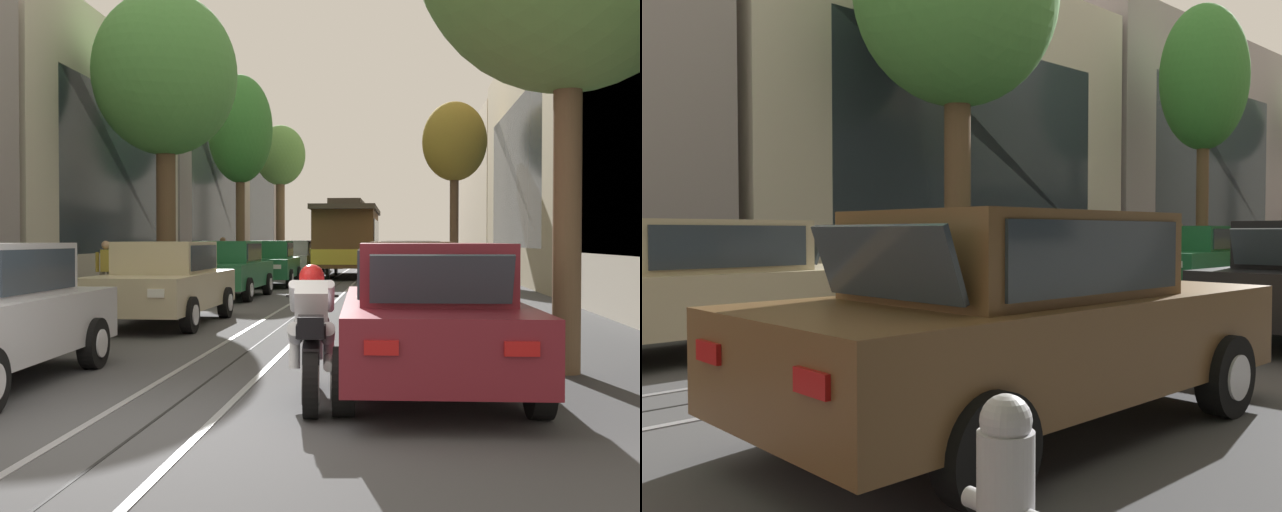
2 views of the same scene
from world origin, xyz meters
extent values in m
cube|color=beige|center=(-8.72, 17.10, 4.10)|extent=(4.52, 12.43, 8.20)
cube|color=#2D3842|center=(-6.48, 17.10, 3.69)|extent=(0.04, 8.91, 4.92)
cube|color=gray|center=(-9.09, 29.84, 4.59)|extent=(5.27, 12.43, 9.18)
cube|color=#2D3842|center=(-6.48, 29.84, 4.13)|extent=(0.04, 8.91, 5.51)
cube|color=#C1B28E|center=(-2.28, 8.01, 0.65)|extent=(1.84, 4.31, 0.66)
cube|color=#C1B28E|center=(-2.28, 8.16, 1.28)|extent=(1.49, 2.08, 0.60)
cube|color=#2D3842|center=(-2.27, 9.34, 1.26)|extent=(1.30, 0.21, 0.45)
cube|color=#2D3842|center=(-1.53, 8.15, 1.28)|extent=(0.05, 1.81, 0.47)
cube|color=#2D3842|center=(-3.03, 8.16, 1.28)|extent=(0.05, 1.81, 0.47)
cube|color=#B21414|center=(-1.71, 10.16, 0.75)|extent=(0.28, 0.04, 0.12)
cube|color=#B21414|center=(-2.82, 10.17, 0.75)|extent=(0.28, 0.04, 0.12)
cylinder|color=black|center=(-1.39, 9.33, 0.32)|extent=(0.21, 0.64, 0.64)
cylinder|color=silver|center=(-1.28, 9.33, 0.32)|extent=(0.02, 0.35, 0.35)
cylinder|color=black|center=(-3.15, 9.35, 0.32)|extent=(0.21, 0.64, 0.64)
cylinder|color=silver|center=(-3.26, 9.35, 0.32)|extent=(0.02, 0.35, 0.35)
cube|color=#1E6038|center=(-2.56, 14.71, 0.65)|extent=(1.90, 4.34, 0.66)
cube|color=#1E6038|center=(-2.56, 14.86, 1.28)|extent=(1.52, 2.10, 0.60)
cube|color=#2D3842|center=(-2.58, 14.02, 1.26)|extent=(1.34, 0.25, 0.47)
cube|color=#2D3842|center=(-2.53, 16.04, 1.26)|extent=(1.30, 0.23, 0.45)
cube|color=#2D3842|center=(-1.81, 14.84, 1.28)|extent=(0.07, 1.81, 0.47)
cube|color=#2D3842|center=(-3.31, 14.87, 1.28)|extent=(0.07, 1.81, 0.47)
cube|color=white|center=(-2.06, 12.53, 0.75)|extent=(0.28, 0.05, 0.14)
cube|color=#B21414|center=(-1.95, 16.85, 0.75)|extent=(0.28, 0.05, 0.12)
cube|color=white|center=(-3.17, 12.56, 0.75)|extent=(0.28, 0.05, 0.14)
cube|color=#B21414|center=(-3.07, 16.88, 0.75)|extent=(0.28, 0.05, 0.12)
cylinder|color=black|center=(-1.71, 13.35, 0.32)|extent=(0.21, 0.64, 0.64)
cylinder|color=silver|center=(-1.60, 13.35, 0.32)|extent=(0.03, 0.35, 0.35)
cylinder|color=black|center=(-3.47, 13.39, 0.32)|extent=(0.21, 0.64, 0.64)
cylinder|color=silver|center=(-3.58, 13.40, 0.32)|extent=(0.03, 0.35, 0.35)
cylinder|color=black|center=(-1.65, 16.02, 0.32)|extent=(0.21, 0.64, 0.64)
cylinder|color=silver|center=(-1.54, 16.02, 0.32)|extent=(0.03, 0.35, 0.35)
cylinder|color=black|center=(-3.41, 16.06, 0.32)|extent=(0.21, 0.64, 0.64)
cylinder|color=silver|center=(-3.52, 16.06, 0.32)|extent=(0.03, 0.35, 0.35)
cube|color=#1E6038|center=(-2.35, 20.34, 0.65)|extent=(1.95, 4.36, 0.66)
cube|color=#1E6038|center=(-2.35, 20.49, 1.28)|extent=(1.55, 2.11, 0.60)
cube|color=#2D3842|center=(-2.33, 19.65, 1.26)|extent=(1.34, 0.27, 0.47)
cube|color=#2D3842|center=(-2.39, 21.67, 1.26)|extent=(1.30, 0.24, 0.45)
cube|color=#2D3842|center=(-1.61, 20.52, 1.28)|extent=(0.09, 1.81, 0.47)
cube|color=#2D3842|center=(-3.10, 20.46, 1.28)|extent=(0.09, 1.81, 0.47)
cube|color=white|center=(-1.72, 18.20, 0.75)|extent=(0.28, 0.05, 0.14)
cube|color=#B21414|center=(-1.86, 22.52, 0.75)|extent=(0.28, 0.05, 0.12)
cube|color=white|center=(-2.83, 18.16, 0.75)|extent=(0.28, 0.05, 0.14)
cube|color=#B21414|center=(-2.98, 22.48, 0.75)|extent=(0.28, 0.05, 0.12)
cylinder|color=black|center=(-1.42, 19.04, 0.32)|extent=(0.22, 0.65, 0.64)
cylinder|color=silver|center=(-1.31, 19.04, 0.32)|extent=(0.03, 0.35, 0.35)
cylinder|color=black|center=(-3.18, 18.98, 0.32)|extent=(0.22, 0.65, 0.64)
cylinder|color=silver|center=(-3.29, 18.97, 0.32)|extent=(0.03, 0.35, 0.35)
cylinder|color=black|center=(-1.51, 21.70, 0.32)|extent=(0.22, 0.65, 0.64)
cylinder|color=silver|center=(-1.40, 21.71, 0.32)|extent=(0.03, 0.35, 0.35)
cylinder|color=black|center=(-3.27, 21.64, 0.32)|extent=(0.22, 0.65, 0.64)
cylinder|color=silver|center=(-3.38, 21.64, 0.32)|extent=(0.03, 0.35, 0.35)
cube|color=#2D3842|center=(-3.05, 26.87, 1.28)|extent=(0.10, 1.81, 0.47)
cube|color=white|center=(-2.95, 24.56, 0.75)|extent=(0.28, 0.05, 0.14)
cylinder|color=black|center=(-3.24, 25.40, 0.32)|extent=(0.23, 0.65, 0.64)
cylinder|color=silver|center=(-3.35, 25.40, 0.32)|extent=(0.03, 0.35, 0.35)
cube|color=brown|center=(2.40, 8.57, 0.65)|extent=(1.80, 4.30, 0.66)
cube|color=brown|center=(2.40, 8.42, 1.28)|extent=(1.48, 2.06, 0.60)
cube|color=#2D3842|center=(2.40, 9.26, 1.26)|extent=(1.33, 0.22, 0.47)
cube|color=#2D3842|center=(2.40, 7.24, 1.26)|extent=(1.30, 0.20, 0.45)
cube|color=#2D3842|center=(1.65, 8.42, 1.28)|extent=(0.03, 1.81, 0.47)
cube|color=#2D3842|center=(3.15, 8.42, 1.28)|extent=(0.03, 1.81, 0.47)
cube|color=white|center=(1.84, 10.73, 0.75)|extent=(0.28, 0.04, 0.14)
cube|color=#B21414|center=(1.84, 6.41, 0.75)|extent=(0.28, 0.04, 0.12)
cube|color=white|center=(2.95, 10.73, 0.75)|extent=(0.28, 0.04, 0.14)
cube|color=#B21414|center=(2.96, 6.41, 0.75)|extent=(0.28, 0.04, 0.12)
cylinder|color=black|center=(1.52, 9.90, 0.32)|extent=(0.20, 0.64, 0.64)
cylinder|color=silver|center=(1.41, 9.90, 0.32)|extent=(0.02, 0.35, 0.35)
cylinder|color=black|center=(3.28, 9.91, 0.32)|extent=(0.20, 0.64, 0.64)
cylinder|color=silver|center=(3.39, 9.91, 0.32)|extent=(0.02, 0.35, 0.35)
cylinder|color=black|center=(1.52, 7.24, 0.32)|extent=(0.20, 0.64, 0.64)
cylinder|color=silver|center=(1.41, 7.24, 0.32)|extent=(0.02, 0.35, 0.35)
cylinder|color=black|center=(3.28, 7.24, 0.32)|extent=(0.20, 0.64, 0.64)
cylinder|color=silver|center=(3.39, 7.24, 0.32)|extent=(0.02, 0.35, 0.35)
cube|color=#2D3842|center=(1.70, 14.32, 1.28)|extent=(0.08, 1.81, 0.47)
cube|color=#B21414|center=(1.94, 12.32, 0.75)|extent=(0.28, 0.05, 0.12)
cylinder|color=silver|center=(1.41, 15.80, 0.32)|extent=(0.03, 0.35, 0.35)
cylinder|color=black|center=(1.60, 13.14, 0.32)|extent=(0.22, 0.65, 0.64)
cylinder|color=silver|center=(1.49, 13.14, 0.32)|extent=(0.03, 0.35, 0.35)
cylinder|color=brown|center=(-4.06, 13.95, 2.49)|extent=(0.52, 0.52, 4.98)
cylinder|color=brown|center=(-4.12, 24.07, 2.48)|extent=(0.36, 0.36, 4.96)
ellipsoid|color=#387A33|center=(-4.12, 24.07, 6.03)|extent=(2.60, 2.51, 4.30)
cylinder|color=slate|center=(-5.44, 12.92, 0.40)|extent=(0.14, 0.14, 0.80)
cylinder|color=slate|center=(-5.24, 12.92, 0.40)|extent=(0.14, 0.14, 0.80)
cube|color=#B29933|center=(-5.34, 12.92, 1.08)|extent=(0.29, 0.40, 0.56)
cylinder|color=#B29933|center=(-5.57, 12.92, 1.04)|extent=(0.09, 0.09, 0.51)
cylinder|color=#B29933|center=(-5.11, 12.92, 1.04)|extent=(0.09, 0.09, 0.51)
sphere|color=tan|center=(-5.34, 12.92, 1.48)|extent=(0.22, 0.22, 0.22)
cylinder|color=slate|center=(-5.36, 13.41, 0.39)|extent=(0.14, 0.14, 0.77)
cylinder|color=slate|center=(-5.16, 13.41, 0.39)|extent=(0.14, 0.14, 0.77)
cube|color=#B29933|center=(-5.26, 13.41, 1.04)|extent=(0.37, 0.42, 0.55)
cylinder|color=#B29933|center=(-5.49, 13.41, 1.00)|extent=(0.09, 0.09, 0.49)
cylinder|color=#B29933|center=(-5.03, 13.41, 1.00)|extent=(0.09, 0.09, 0.49)
sphere|color=beige|center=(-5.26, 13.41, 1.44)|extent=(0.22, 0.22, 0.22)
cylinder|color=#4C4233|center=(-4.93, 24.02, 0.44)|extent=(0.14, 0.14, 0.87)
cylinder|color=#4C4233|center=(-4.73, 24.02, 0.44)|extent=(0.14, 0.14, 0.87)
cube|color=silver|center=(-4.83, 24.02, 1.18)|extent=(0.36, 0.42, 0.62)
cylinder|color=silver|center=(-5.06, 24.02, 1.14)|extent=(0.09, 0.09, 0.55)
cylinder|color=silver|center=(-4.60, 24.02, 1.14)|extent=(0.09, 0.09, 0.55)
sphere|color=brown|center=(-4.83, 24.02, 1.61)|extent=(0.22, 0.22, 0.22)
sphere|color=#B2B2B7|center=(3.98, 6.61, 0.74)|extent=(0.20, 0.20, 0.20)
cylinder|color=#B2B2B7|center=(3.83, 6.61, 0.40)|extent=(0.10, 0.08, 0.08)
camera|label=1|loc=(2.17, -6.33, 1.62)|focal=43.42mm
camera|label=2|loc=(5.68, 4.76, 1.44)|focal=38.37mm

